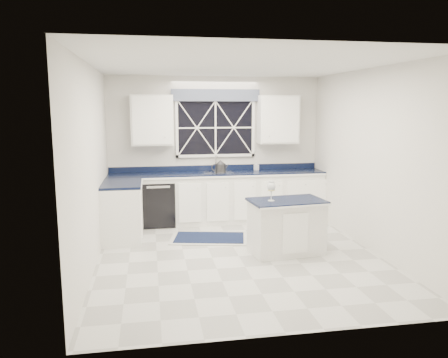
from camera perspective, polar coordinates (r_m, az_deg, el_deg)
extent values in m
plane|color=beige|center=(6.43, 1.94, -10.03)|extent=(4.50, 4.50, 0.00)
cube|color=silver|center=(8.31, -1.15, 3.97)|extent=(4.00, 0.10, 2.70)
cube|color=white|center=(8.16, -0.82, -2.54)|extent=(3.98, 0.60, 0.90)
cube|color=white|center=(7.30, -13.16, -4.22)|extent=(0.60, 1.00, 0.90)
cube|color=black|center=(8.07, -0.82, 0.73)|extent=(3.98, 0.64, 0.04)
cube|color=black|center=(8.07, -8.56, -3.06)|extent=(0.60, 0.58, 0.82)
cube|color=black|center=(8.25, -1.13, 6.71)|extent=(1.40, 0.02, 1.00)
cube|color=#50596D|center=(8.19, -1.08, 10.89)|extent=(1.65, 0.04, 0.22)
cube|color=white|center=(8.02, -9.39, 7.58)|extent=(0.75, 0.34, 0.90)
cube|color=white|center=(8.37, 7.06, 7.71)|extent=(0.75, 0.34, 0.90)
cylinder|color=#B6B6B9|center=(8.28, -1.06, 1.23)|extent=(0.05, 0.05, 0.04)
cylinder|color=#B6B6B9|center=(8.26, -1.06, 2.19)|extent=(0.02, 0.02, 0.28)
cylinder|color=#B6B6B9|center=(8.16, -0.97, 3.02)|extent=(0.02, 0.18, 0.02)
cube|color=white|center=(6.53, 8.13, -6.29)|extent=(1.08, 0.70, 0.77)
cube|color=black|center=(6.43, 8.22, -2.85)|extent=(1.13, 0.76, 0.03)
cube|color=#AFB0AB|center=(7.24, -1.91, -7.72)|extent=(1.39, 1.01, 0.01)
cube|color=#101D38|center=(7.24, -1.91, -7.65)|extent=(1.23, 0.85, 0.01)
cylinder|color=#2B2B2D|center=(8.07, -0.46, 1.44)|extent=(0.21, 0.21, 0.16)
cone|color=#2B2B2D|center=(8.06, -0.46, 2.25)|extent=(0.18, 0.18, 0.07)
torus|color=#2B2B2D|center=(8.06, -1.19, 1.52)|extent=(0.13, 0.03, 0.13)
cylinder|color=#2B2B2D|center=(8.07, 0.35, 1.61)|extent=(0.08, 0.03, 0.10)
cylinder|color=silver|center=(6.33, 6.17, -2.81)|extent=(0.10, 0.10, 0.01)
cylinder|color=silver|center=(6.32, 6.19, -2.10)|extent=(0.02, 0.02, 0.15)
ellipsoid|color=silver|center=(6.29, 6.21, -0.97)|extent=(0.12, 0.12, 0.15)
cylinder|color=#E7DB7A|center=(6.30, 6.20, -1.21)|extent=(0.10, 0.10, 0.07)
imported|color=silver|center=(8.38, 4.25, 1.72)|extent=(0.10, 0.10, 0.16)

